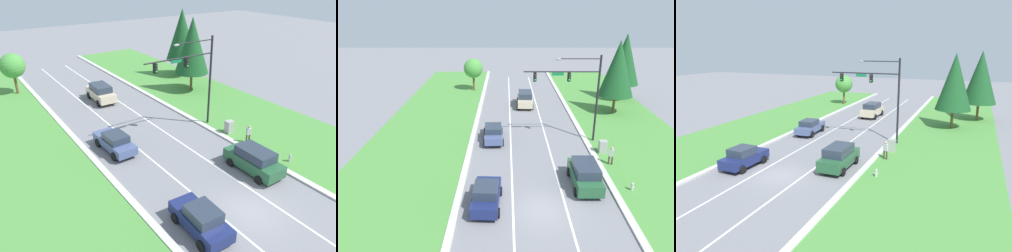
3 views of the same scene
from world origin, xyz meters
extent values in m
plane|color=slate|center=(0.00, 0.00, 0.00)|extent=(160.00, 160.00, 0.00)
cube|color=beige|center=(5.65, 0.00, 0.07)|extent=(0.50, 90.00, 0.15)
cube|color=beige|center=(-5.65, 0.00, 0.07)|extent=(0.50, 90.00, 0.15)
cube|color=white|center=(-1.80, 0.00, 0.00)|extent=(0.14, 81.00, 0.01)
cube|color=white|center=(1.80, 0.00, 0.00)|extent=(0.14, 81.00, 0.01)
cylinder|color=black|center=(6.39, 11.50, 4.24)|extent=(0.20, 0.20, 8.48)
cylinder|color=black|center=(2.87, 11.50, 6.96)|extent=(7.04, 0.12, 0.12)
cube|color=#147042|center=(2.52, 11.50, 6.74)|extent=(1.10, 0.04, 0.28)
cylinder|color=black|center=(4.46, 11.50, 8.14)|extent=(3.87, 0.09, 0.09)
ellipsoid|color=gray|center=(2.52, 11.50, 8.09)|extent=(0.56, 0.28, 0.20)
cube|color=black|center=(3.58, 11.50, 6.46)|extent=(0.28, 0.32, 0.80)
sphere|color=#2D2D2D|center=(3.58, 11.33, 6.69)|extent=(0.16, 0.16, 0.16)
sphere|color=#2D2D2D|center=(3.58, 11.33, 6.46)|extent=(0.16, 0.16, 0.16)
sphere|color=#23D647|center=(3.58, 11.33, 6.22)|extent=(0.16, 0.16, 0.16)
cube|color=black|center=(0.41, 11.50, 6.46)|extent=(0.28, 0.32, 0.80)
sphere|color=#2D2D2D|center=(0.41, 11.33, 6.69)|extent=(0.16, 0.16, 0.16)
sphere|color=#2D2D2D|center=(0.41, 11.33, 6.46)|extent=(0.16, 0.16, 0.16)
sphere|color=#23D647|center=(0.41, 11.33, 6.22)|extent=(0.16, 0.16, 0.16)
cube|color=#475684|center=(-3.53, 11.77, 0.70)|extent=(1.97, 4.69, 0.68)
cube|color=#283342|center=(-3.52, 11.49, 1.33)|extent=(1.67, 2.15, 0.57)
cylinder|color=black|center=(-2.75, 13.24, 0.36)|extent=(0.28, 0.74, 0.73)
cylinder|color=black|center=(-4.46, 13.15, 0.36)|extent=(0.28, 0.74, 0.73)
cylinder|color=black|center=(-2.61, 10.38, 0.36)|extent=(0.28, 0.74, 0.73)
cylinder|color=black|center=(-4.31, 10.30, 0.36)|extent=(0.28, 0.74, 0.73)
cube|color=#235633|center=(3.64, 3.13, 0.76)|extent=(1.90, 4.60, 0.86)
cube|color=#283342|center=(3.64, 3.01, 1.54)|extent=(1.70, 2.76, 0.70)
cylinder|color=black|center=(4.57, 4.54, 0.32)|extent=(0.25, 0.65, 0.65)
cylinder|color=black|center=(2.74, 4.56, 0.32)|extent=(0.25, 0.65, 0.65)
cylinder|color=black|center=(4.54, 1.70, 0.32)|extent=(0.25, 0.65, 0.65)
cylinder|color=black|center=(2.72, 1.71, 0.32)|extent=(0.25, 0.65, 0.65)
cube|color=beige|center=(0.22, 23.05, 0.82)|extent=(2.04, 4.91, 0.89)
cube|color=#283342|center=(0.22, 22.93, 1.62)|extent=(1.79, 2.96, 0.70)
cylinder|color=black|center=(1.19, 24.52, 0.38)|extent=(0.26, 0.76, 0.76)
cylinder|color=black|center=(-0.65, 24.58, 0.38)|extent=(0.26, 0.76, 0.76)
cylinder|color=black|center=(1.10, 21.51, 0.38)|extent=(0.26, 0.76, 0.76)
cylinder|color=black|center=(-0.75, 21.57, 0.38)|extent=(0.26, 0.76, 0.76)
cube|color=navy|center=(-3.59, 0.52, 0.70)|extent=(1.93, 4.22, 0.74)
cube|color=#283342|center=(-3.60, 0.27, 1.39)|extent=(1.66, 1.93, 0.64)
cylinder|color=black|center=(-2.67, 1.77, 0.33)|extent=(0.27, 0.66, 0.65)
cylinder|color=black|center=(-4.40, 1.85, 0.33)|extent=(0.27, 0.66, 0.65)
cylinder|color=black|center=(-2.78, -0.80, 0.33)|extent=(0.27, 0.66, 0.65)
cylinder|color=black|center=(-4.51, -0.73, 0.33)|extent=(0.27, 0.66, 0.65)
cube|color=#9E9E99|center=(6.55, 8.68, 0.62)|extent=(0.70, 0.60, 1.24)
cylinder|color=#42382D|center=(6.46, 6.42, 0.42)|extent=(0.14, 0.14, 0.84)
cylinder|color=#42382D|center=(6.71, 6.35, 0.42)|extent=(0.14, 0.14, 0.84)
cube|color=#B7B7BC|center=(6.59, 6.39, 1.14)|extent=(0.43, 0.32, 0.60)
sphere|color=tan|center=(6.59, 6.39, 1.58)|extent=(0.22, 0.22, 0.22)
cylinder|color=#B7B7BC|center=(6.97, 2.33, 0.28)|extent=(0.20, 0.20, 0.55)
sphere|color=#B7B7BC|center=(6.97, 2.33, 0.61)|extent=(0.18, 0.18, 0.18)
cylinder|color=#B7B7BC|center=(6.85, 2.33, 0.30)|extent=(0.10, 0.09, 0.09)
cylinder|color=#B7B7BC|center=(7.09, 2.33, 0.30)|extent=(0.10, 0.09, 0.09)
cylinder|color=brown|center=(10.96, 20.04, 1.16)|extent=(0.32, 0.32, 2.31)
cone|color=#194C23|center=(10.96, 20.04, 5.60)|extent=(4.11, 4.11, 6.57)
cylinder|color=brown|center=(-7.22, 30.89, 1.20)|extent=(0.32, 0.32, 2.41)
sphere|color=#47933D|center=(-7.22, 30.89, 3.49)|extent=(2.89, 2.89, 2.89)
cylinder|color=brown|center=(13.74, 25.85, 1.17)|extent=(0.32, 0.32, 2.34)
cone|color=#194C23|center=(13.74, 25.85, 5.72)|extent=(4.22, 4.22, 6.76)
camera|label=1|loc=(-13.33, -10.47, 13.74)|focal=35.00mm
camera|label=2|loc=(-2.27, -18.42, 13.11)|focal=35.00mm
camera|label=3|loc=(13.34, -19.76, 9.53)|focal=35.00mm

